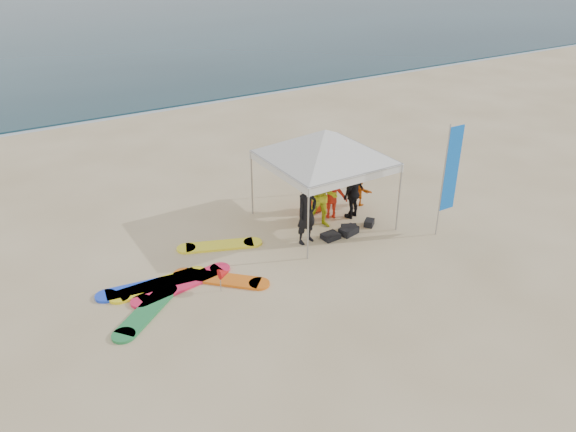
{
  "coord_description": "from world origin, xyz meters",
  "views": [
    {
      "loc": [
        -6.44,
        -9.0,
        8.21
      ],
      "look_at": [
        0.64,
        2.6,
        1.2
      ],
      "focal_mm": 35.0,
      "sensor_mm": 36.0,
      "label": 1
    }
  ],
  "objects_px": {
    "person_black_b": "(353,193)",
    "feather_flag": "(451,170)",
    "marker_pennant": "(224,273)",
    "person_orange_a": "(332,194)",
    "person_seated": "(359,191)",
    "person_yellow": "(322,198)",
    "surfboard_spread": "(181,281)",
    "person_black_a": "(307,213)",
    "person_orange_b": "(318,184)",
    "canopy_tent": "(325,130)"
  },
  "relations": [
    {
      "from": "person_yellow",
      "to": "person_orange_a",
      "type": "relative_size",
      "value": 1.23
    },
    {
      "from": "person_black_a",
      "to": "person_seated",
      "type": "height_order",
      "value": "person_black_a"
    },
    {
      "from": "person_seated",
      "to": "marker_pennant",
      "type": "height_order",
      "value": "person_seated"
    },
    {
      "from": "person_black_b",
      "to": "person_seated",
      "type": "height_order",
      "value": "person_black_b"
    },
    {
      "from": "person_yellow",
      "to": "marker_pennant",
      "type": "relative_size",
      "value": 3.06
    },
    {
      "from": "feather_flag",
      "to": "marker_pennant",
      "type": "bearing_deg",
      "value": 174.42
    },
    {
      "from": "person_black_a",
      "to": "canopy_tent",
      "type": "height_order",
      "value": "canopy_tent"
    },
    {
      "from": "person_black_a",
      "to": "person_orange_a",
      "type": "distance_m",
      "value": 1.8
    },
    {
      "from": "person_orange_a",
      "to": "person_orange_b",
      "type": "xyz_separation_m",
      "value": [
        -0.13,
        0.59,
        0.16
      ]
    },
    {
      "from": "person_yellow",
      "to": "person_black_b",
      "type": "relative_size",
      "value": 1.18
    },
    {
      "from": "person_yellow",
      "to": "person_seated",
      "type": "relative_size",
      "value": 2.03
    },
    {
      "from": "person_black_a",
      "to": "person_yellow",
      "type": "distance_m",
      "value": 1.07
    },
    {
      "from": "person_black_b",
      "to": "feather_flag",
      "type": "bearing_deg",
      "value": 108.42
    },
    {
      "from": "person_black_a",
      "to": "canopy_tent",
      "type": "xyz_separation_m",
      "value": [
        1.12,
        0.8,
        2.04
      ]
    },
    {
      "from": "person_black_a",
      "to": "feather_flag",
      "type": "bearing_deg",
      "value": -33.61
    },
    {
      "from": "person_orange_b",
      "to": "marker_pennant",
      "type": "xyz_separation_m",
      "value": [
        -4.5,
        -2.49,
        -0.46
      ]
    },
    {
      "from": "person_yellow",
      "to": "marker_pennant",
      "type": "bearing_deg",
      "value": -125.64
    },
    {
      "from": "person_yellow",
      "to": "person_orange_b",
      "type": "height_order",
      "value": "person_yellow"
    },
    {
      "from": "person_yellow",
      "to": "person_orange_b",
      "type": "relative_size",
      "value": 1.03
    },
    {
      "from": "person_orange_b",
      "to": "marker_pennant",
      "type": "distance_m",
      "value": 5.16
    },
    {
      "from": "person_yellow",
      "to": "feather_flag",
      "type": "xyz_separation_m",
      "value": [
        2.91,
        -2.21,
        1.04
      ]
    },
    {
      "from": "marker_pennant",
      "to": "person_orange_a",
      "type": "bearing_deg",
      "value": 22.38
    },
    {
      "from": "person_black_b",
      "to": "person_seated",
      "type": "relative_size",
      "value": 1.72
    },
    {
      "from": "person_yellow",
      "to": "person_orange_a",
      "type": "bearing_deg",
      "value": 63.72
    },
    {
      "from": "person_black_a",
      "to": "person_black_b",
      "type": "bearing_deg",
      "value": 5.24
    },
    {
      "from": "person_black_b",
      "to": "canopy_tent",
      "type": "distance_m",
      "value": 2.4
    },
    {
      "from": "canopy_tent",
      "to": "person_seated",
      "type": "bearing_deg",
      "value": 13.0
    },
    {
      "from": "person_black_b",
      "to": "person_orange_a",
      "type": "bearing_deg",
      "value": -48.8
    },
    {
      "from": "person_black_b",
      "to": "person_seated",
      "type": "bearing_deg",
      "value": -157.73
    },
    {
      "from": "person_orange_a",
      "to": "surfboard_spread",
      "type": "height_order",
      "value": "person_orange_a"
    },
    {
      "from": "surfboard_spread",
      "to": "person_black_a",
      "type": "bearing_deg",
      "value": 1.05
    },
    {
      "from": "person_black_b",
      "to": "person_orange_b",
      "type": "bearing_deg",
      "value": -71.01
    },
    {
      "from": "person_black_b",
      "to": "person_orange_b",
      "type": "distance_m",
      "value": 1.18
    },
    {
      "from": "person_orange_b",
      "to": "surfboard_spread",
      "type": "distance_m",
      "value": 5.64
    },
    {
      "from": "person_black_a",
      "to": "person_orange_b",
      "type": "bearing_deg",
      "value": 36.96
    },
    {
      "from": "feather_flag",
      "to": "surfboard_spread",
      "type": "relative_size",
      "value": 0.73
    },
    {
      "from": "person_yellow",
      "to": "marker_pennant",
      "type": "height_order",
      "value": "person_yellow"
    },
    {
      "from": "feather_flag",
      "to": "surfboard_spread",
      "type": "height_order",
      "value": "feather_flag"
    },
    {
      "from": "person_orange_a",
      "to": "person_seated",
      "type": "distance_m",
      "value": 1.35
    },
    {
      "from": "canopy_tent",
      "to": "marker_pennant",
      "type": "height_order",
      "value": "canopy_tent"
    },
    {
      "from": "person_yellow",
      "to": "person_seated",
      "type": "distance_m",
      "value": 2.07
    },
    {
      "from": "person_black_a",
      "to": "person_black_b",
      "type": "distance_m",
      "value": 2.2
    },
    {
      "from": "person_black_b",
      "to": "person_black_a",
      "type": "bearing_deg",
      "value": -3.28
    },
    {
      "from": "surfboard_spread",
      "to": "person_orange_a",
      "type": "bearing_deg",
      "value": 10.36
    },
    {
      "from": "person_black_a",
      "to": "person_black_b",
      "type": "height_order",
      "value": "person_black_a"
    },
    {
      "from": "person_black_b",
      "to": "surfboard_spread",
      "type": "xyz_separation_m",
      "value": [
        -6.05,
        -0.66,
        -0.79
      ]
    },
    {
      "from": "feather_flag",
      "to": "surfboard_spread",
      "type": "xyz_separation_m",
      "value": [
        -7.75,
        1.58,
        -1.99
      ]
    },
    {
      "from": "person_orange_a",
      "to": "surfboard_spread",
      "type": "distance_m",
      "value": 5.6
    },
    {
      "from": "person_seated",
      "to": "canopy_tent",
      "type": "relative_size",
      "value": 0.21
    },
    {
      "from": "person_black_a",
      "to": "canopy_tent",
      "type": "bearing_deg",
      "value": 25.32
    }
  ]
}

